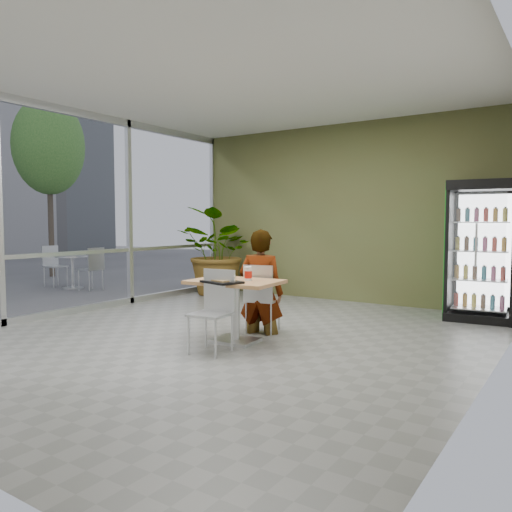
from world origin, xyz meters
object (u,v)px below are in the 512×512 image
object	(u,v)px
chair_far	(260,293)
cafeteria_tray	(222,282)
dining_table	(235,298)
soda_cup	(248,274)
potted_plant	(220,251)
beverage_fridge	(480,251)
seated_woman	(261,293)
chair_near	(215,304)

from	to	relation	value
chair_far	cafeteria_tray	distance (m)	0.91
dining_table	soda_cup	size ratio (longest dim) A/B	6.68
chair_far	potted_plant	xyz separation A→B (m)	(-2.52, 2.39, 0.34)
potted_plant	cafeteria_tray	bearing A→B (deg)	-51.84
potted_plant	beverage_fridge	bearing A→B (deg)	1.33
dining_table	seated_woman	bearing A→B (deg)	93.05
chair_far	chair_near	bearing A→B (deg)	80.31
seated_woman	chair_far	bearing A→B (deg)	103.98
cafeteria_tray	potted_plant	size ratio (longest dim) A/B	0.25
chair_near	soda_cup	distance (m)	0.59
dining_table	potted_plant	xyz separation A→B (m)	(-2.53, 2.96, 0.32)
seated_woman	potted_plant	world-z (taller)	potted_plant
beverage_fridge	potted_plant	world-z (taller)	beverage_fridge
dining_table	chair_near	xyz separation A→B (m)	(0.05, -0.45, -0.00)
chair_near	potted_plant	xyz separation A→B (m)	(-2.58, 3.41, 0.33)
beverage_fridge	soda_cup	bearing A→B (deg)	-129.16
chair_near	seated_woman	world-z (taller)	seated_woman
seated_woman	chair_near	bearing A→B (deg)	81.32
seated_woman	soda_cup	distance (m)	0.67
chair_far	soda_cup	world-z (taller)	soda_cup
soda_cup	cafeteria_tray	bearing A→B (deg)	-108.51
seated_woman	cafeteria_tray	distance (m)	0.95
chair_near	cafeteria_tray	size ratio (longest dim) A/B	2.09
dining_table	cafeteria_tray	world-z (taller)	cafeteria_tray
chair_far	chair_near	world-z (taller)	chair_near
dining_table	beverage_fridge	distance (m)	3.80
cafeteria_tray	potted_plant	distance (m)	4.15
chair_far	soda_cup	size ratio (longest dim) A/B	5.45
potted_plant	seated_woman	bearing A→B (deg)	-43.25
chair_far	chair_near	distance (m)	1.02
cafeteria_tray	beverage_fridge	distance (m)	4.01
soda_cup	dining_table	bearing A→B (deg)	-162.14
seated_woman	beverage_fridge	size ratio (longest dim) A/B	0.81
cafeteria_tray	beverage_fridge	xyz separation A→B (m)	(2.15, 3.38, 0.25)
chair_near	soda_cup	xyz separation A→B (m)	(0.11, 0.50, 0.30)
beverage_fridge	cafeteria_tray	bearing A→B (deg)	-127.74
seated_woman	beverage_fridge	bearing A→B (deg)	-145.09
dining_table	chair_far	world-z (taller)	chair_far
cafeteria_tray	potted_plant	xyz separation A→B (m)	(-2.57, 3.27, 0.10)
chair_far	beverage_fridge	bearing A→B (deg)	-144.34
chair_near	beverage_fridge	world-z (taller)	beverage_fridge
potted_plant	dining_table	bearing A→B (deg)	-49.51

